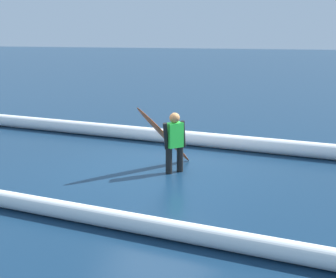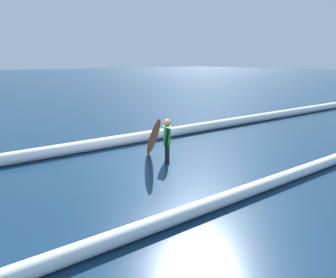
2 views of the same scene
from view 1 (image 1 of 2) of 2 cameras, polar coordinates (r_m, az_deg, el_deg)
name	(u,v)px [view 1 (image 1 of 2)]	position (r m, az deg, el deg)	size (l,w,h in m)	color
ground_plane	(158,169)	(9.86, -1.32, -3.90)	(185.55, 185.55, 0.00)	#122C47
surfer	(175,140)	(9.45, 0.84, -0.10)	(0.37, 0.53, 1.30)	black
surfboard	(165,136)	(9.79, -0.42, 0.39)	(0.88, 1.59, 1.49)	#E55926
wave_crest_foreground	(303,149)	(11.30, 16.82, -1.24)	(0.38, 0.38, 25.27)	white
wave_crest_midground	(243,243)	(6.26, 9.55, -12.93)	(0.29, 0.29, 25.55)	white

